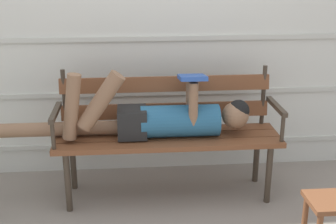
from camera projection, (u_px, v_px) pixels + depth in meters
ground_plane at (169, 199)px, 3.33m from camera, size 12.00×12.00×0.00m
house_siding at (162, 9)px, 3.44m from camera, size 5.06×0.08×2.59m
park_bench at (167, 127)px, 3.29m from camera, size 1.59×0.43×0.91m
reclining_person at (157, 117)px, 3.19m from camera, size 1.75×0.25×0.50m
footstool at (336, 209)px, 2.74m from camera, size 0.35×0.26×0.31m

